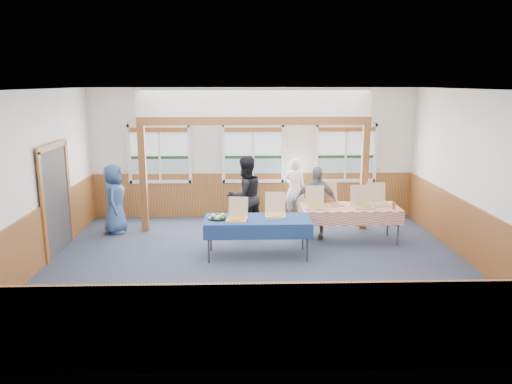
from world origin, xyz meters
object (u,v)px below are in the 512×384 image
(table_left, at_px, (258,221))
(woman_black, at_px, (245,196))
(person_grey, at_px, (316,202))
(woman_white, at_px, (295,190))
(table_right, at_px, (350,209))
(man_blue, at_px, (114,199))

(table_left, xyz_separation_m, woman_black, (-0.22, 1.36, 0.18))
(woman_black, bearing_deg, person_grey, 143.09)
(table_left, distance_m, person_grey, 1.76)
(woman_white, relative_size, woman_black, 0.87)
(table_left, height_order, person_grey, person_grey)
(table_left, relative_size, table_right, 0.98)
(person_grey, bearing_deg, table_right, -8.06)
(woman_white, xyz_separation_m, man_blue, (-4.13, -0.87, 0.01))
(table_left, xyz_separation_m, woman_white, (0.99, 2.54, 0.06))
(table_right, height_order, man_blue, man_blue)
(woman_white, relative_size, person_grey, 0.98)
(table_left, bearing_deg, woman_black, 83.04)
(man_blue, distance_m, person_grey, 4.47)
(woman_black, xyz_separation_m, man_blue, (-2.92, 0.30, -0.10))
(table_right, xyz_separation_m, woman_black, (-2.21, 0.47, 0.18))
(table_left, bearing_deg, table_right, 7.84)
(woman_white, height_order, man_blue, man_blue)
(woman_black, relative_size, man_blue, 1.13)
(woman_black, distance_m, person_grey, 1.54)
(woman_white, distance_m, person_grey, 1.39)
(man_blue, bearing_deg, table_right, -102.10)
(woman_white, bearing_deg, table_right, 140.02)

